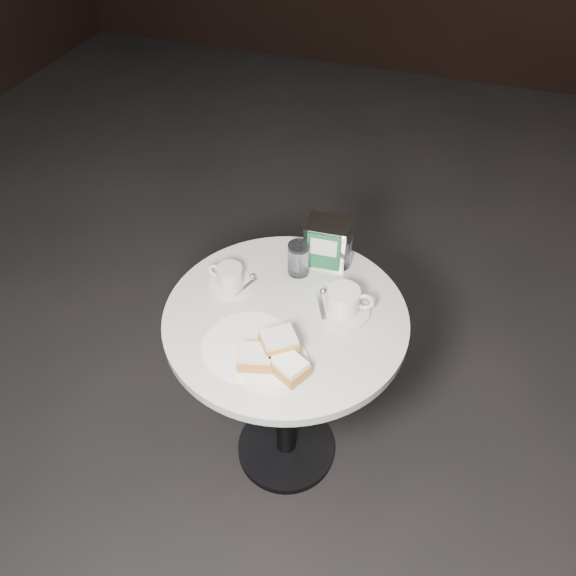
# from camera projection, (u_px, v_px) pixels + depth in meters

# --- Properties ---
(ground) EXTENTS (7.00, 7.00, 0.00)m
(ground) POSITION_uv_depth(u_px,v_px,m) (286.00, 449.00, 2.11)
(ground) COLOR black
(ground) RESTS_ON ground
(cafe_table) EXTENTS (0.70, 0.70, 0.74)m
(cafe_table) POSITION_uv_depth(u_px,v_px,m) (286.00, 358.00, 1.73)
(cafe_table) COLOR black
(cafe_table) RESTS_ON ground
(sugar_spill) EXTENTS (0.30, 0.30, 0.00)m
(sugar_spill) POSITION_uv_depth(u_px,v_px,m) (249.00, 346.00, 1.51)
(sugar_spill) COLOR white
(sugar_spill) RESTS_ON cafe_table
(beignet_plate) EXTENTS (0.20, 0.19, 0.09)m
(beignet_plate) POSITION_uv_depth(u_px,v_px,m) (274.00, 358.00, 1.44)
(beignet_plate) COLOR white
(beignet_plate) RESTS_ON cafe_table
(coffee_cup_left) EXTENTS (0.14, 0.14, 0.07)m
(coffee_cup_left) POSITION_uv_depth(u_px,v_px,m) (230.00, 278.00, 1.66)
(coffee_cup_left) COLOR silver
(coffee_cup_left) RESTS_ON cafe_table
(coffee_cup_right) EXTENTS (0.19, 0.19, 0.08)m
(coffee_cup_right) POSITION_uv_depth(u_px,v_px,m) (343.00, 302.00, 1.58)
(coffee_cup_right) COLOR beige
(coffee_cup_right) RESTS_ON cafe_table
(water_glass_left) EXTENTS (0.08, 0.08, 0.11)m
(water_glass_left) POSITION_uv_depth(u_px,v_px,m) (299.00, 259.00, 1.69)
(water_glass_left) COLOR silver
(water_glass_left) RESTS_ON cafe_table
(water_glass_right) EXTENTS (0.07, 0.07, 0.11)m
(water_glass_right) POSITION_uv_depth(u_px,v_px,m) (340.00, 251.00, 1.71)
(water_glass_right) COLOR silver
(water_glass_right) RESTS_ON cafe_table
(napkin_dispenser) EXTENTS (0.13, 0.12, 0.15)m
(napkin_dispenser) POSITION_uv_depth(u_px,v_px,m) (327.00, 243.00, 1.70)
(napkin_dispenser) COLOR white
(napkin_dispenser) RESTS_ON cafe_table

